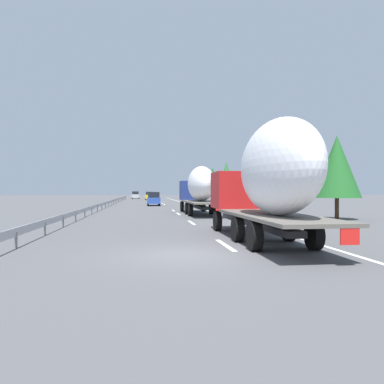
{
  "coord_description": "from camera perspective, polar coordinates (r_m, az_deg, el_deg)",
  "views": [
    {
      "loc": [
        -12.43,
        1.35,
        2.12
      ],
      "look_at": [
        17.57,
        -2.49,
        2.01
      ],
      "focal_mm": 35.45,
      "sensor_mm": 36.0,
      "label": 1
    }
  ],
  "objects": [
    {
      "name": "lane_stripe_5",
      "position": [
        63.82,
        -4.46,
        -1.7
      ],
      "size": [
        3.2,
        0.2,
        0.01
      ],
      "primitive_type": "cube",
      "color": "white",
      "rests_on": "ground_plane"
    },
    {
      "name": "ground_plane",
      "position": [
        52.49,
        -5.82,
        -2.11
      ],
      "size": [
        260.0,
        260.0,
        0.0
      ],
      "primitive_type": "plane",
      "color": "#4C4C4F"
    },
    {
      "name": "tree_3",
      "position": [
        86.41,
        1.28,
        1.11
      ],
      "size": [
        2.42,
        2.42,
        5.8
      ],
      "color": "#472D19",
      "rests_on": "ground_plane"
    },
    {
      "name": "truck_trailing",
      "position": [
        15.57,
        11.27,
        2.15
      ],
      "size": [
        12.12,
        2.55,
        4.77
      ],
      "color": "#B21919",
      "rests_on": "ground_plane"
    },
    {
      "name": "lane_stripe_2",
      "position": [
        34.77,
        -2.08,
        -3.28
      ],
      "size": [
        3.2,
        0.2,
        0.01
      ],
      "primitive_type": "cube",
      "color": "white",
      "rests_on": "ground_plane"
    },
    {
      "name": "tree_4",
      "position": [
        29.86,
        20.96,
        3.59
      ],
      "size": [
        3.43,
        3.43,
        6.2
      ],
      "color": "#472D19",
      "rests_on": "ground_plane"
    },
    {
      "name": "tree_2",
      "position": [
        64.84,
        5.2,
        2.04
      ],
      "size": [
        3.19,
        3.19,
        7.07
      ],
      "color": "#472D19",
      "rests_on": "ground_plane"
    },
    {
      "name": "car_silver_hatch",
      "position": [
        100.27,
        -8.5,
        -0.46
      ],
      "size": [
        4.24,
        1.89,
        1.93
      ],
      "color": "#ADB2B7",
      "rests_on": "ground_plane"
    },
    {
      "name": "lane_stripe_0",
      "position": [
        14.92,
        5.03,
        -7.94
      ],
      "size": [
        3.2,
        0.2,
        0.01
      ],
      "primitive_type": "cube",
      "color": "white",
      "rests_on": "ground_plane"
    },
    {
      "name": "car_blue_sedan",
      "position": [
        53.84,
        -5.8,
        -1.02
      ],
      "size": [
        4.76,
        1.79,
        1.94
      ],
      "color": "#28479E",
      "rests_on": "ground_plane"
    },
    {
      "name": "guardrail_median",
      "position": [
        55.64,
        -12.09,
        -1.39
      ],
      "size": [
        94.0,
        0.1,
        0.76
      ],
      "color": "#9EA0A5",
      "rests_on": "ground_plane"
    },
    {
      "name": "lane_stripe_1",
      "position": [
        25.17,
        -0.07,
        -4.62
      ],
      "size": [
        3.2,
        0.2,
        0.01
      ],
      "primitive_type": "cube",
      "color": "white",
      "rests_on": "ground_plane"
    },
    {
      "name": "lane_stripe_6",
      "position": [
        70.64,
        -4.73,
        -1.51
      ],
      "size": [
        3.2,
        0.2,
        0.01
      ],
      "primitive_type": "cube",
      "color": "white",
      "rests_on": "ground_plane"
    },
    {
      "name": "truck_lead",
      "position": [
        34.1,
        1.06,
        0.68
      ],
      "size": [
        12.64,
        2.55,
        4.23
      ],
      "color": "navy",
      "rests_on": "ground_plane"
    },
    {
      "name": "car_yellow_coupe",
      "position": [
        86.38,
        -6.42,
        -0.58
      ],
      "size": [
        4.42,
        1.85,
        1.88
      ],
      "color": "gold",
      "rests_on": "ground_plane"
    },
    {
      "name": "tree_1",
      "position": [
        39.57,
        10.49,
        2.65
      ],
      "size": [
        3.38,
        3.38,
        5.85
      ],
      "color": "#472D19",
      "rests_on": "ground_plane"
    },
    {
      "name": "lane_stripe_4",
      "position": [
        58.08,
        -4.18,
        -1.89
      ],
      "size": [
        3.2,
        0.2,
        0.01
      ],
      "primitive_type": "cube",
      "color": "white",
      "rests_on": "ground_plane"
    },
    {
      "name": "tree_0",
      "position": [
        81.76,
        3.13,
        1.83
      ],
      "size": [
        3.39,
        3.39,
        7.14
      ],
      "color": "#472D19",
      "rests_on": "ground_plane"
    },
    {
      "name": "edge_line_right",
      "position": [
        57.87,
        -0.49,
        -1.89
      ],
      "size": [
        110.0,
        0.2,
        0.01
      ],
      "primitive_type": "cube",
      "color": "white",
      "rests_on": "ground_plane"
    },
    {
      "name": "lane_stripe_3",
      "position": [
        40.47,
        -2.82,
        -2.79
      ],
      "size": [
        3.2,
        0.2,
        0.01
      ],
      "primitive_type": "cube",
      "color": "white",
      "rests_on": "ground_plane"
    },
    {
      "name": "road_sign",
      "position": [
        53.98,
        1.29,
        0.47
      ],
      "size": [
        0.1,
        0.9,
        3.45
      ],
      "color": "gray",
      "rests_on": "ground_plane"
    }
  ]
}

